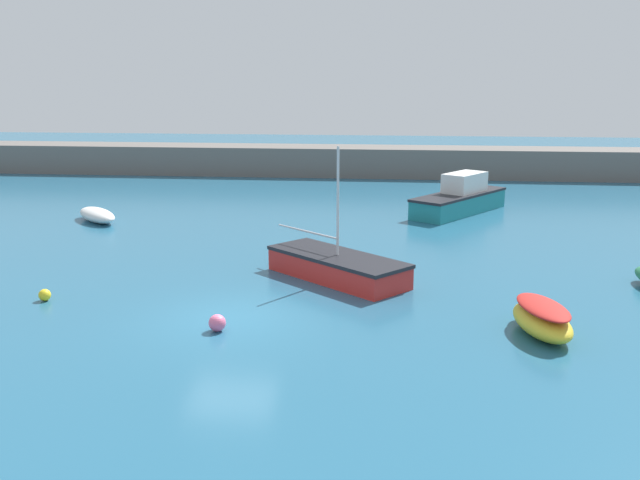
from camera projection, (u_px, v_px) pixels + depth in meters
name	position (u px, v px, depth m)	size (l,w,h in m)	color
ground_plane	(230.00, 321.00, 20.04)	(120.00, 120.00, 0.20)	#235B7A
harbor_breakwater	(326.00, 161.00, 47.75)	(54.49, 3.32, 1.90)	#66605B
rowboat_blue_near	(97.00, 215.00, 32.80)	(2.97, 3.00, 0.63)	white
rowboat_with_red_cover	(542.00, 319.00, 18.64)	(1.74, 2.87, 0.87)	yellow
sailboat_short_mast	(337.00, 267.00, 23.68)	(5.09, 4.78, 4.42)	red
motorboat_with_cabin	(460.00, 199.00, 34.82)	(5.09, 6.17, 1.93)	teal
mooring_buoy_pink	(217.00, 323.00, 18.93)	(0.46, 0.46, 0.46)	#EA668C
mooring_buoy_yellow	(45.00, 295.00, 21.46)	(0.37, 0.37, 0.37)	yellow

